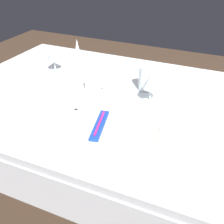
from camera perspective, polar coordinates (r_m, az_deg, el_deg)
ground_plane at (r=1.87m, az=2.70°, el=-18.31°), size 6.00×6.00×0.00m
dining_table at (r=1.44m, az=3.33°, el=-0.85°), size 1.80×1.11×0.74m
dinner_plate at (r=1.18m, az=-2.41°, el=-3.16°), size 0.28×0.28×0.02m
toothbrush_package at (r=1.18m, az=-2.42°, el=-2.48°), size 0.09×0.21×0.02m
fork_outer at (r=1.28m, az=-8.50°, el=-1.02°), size 0.02×0.23×0.00m
dinner_knife at (r=1.14m, az=5.33°, el=-5.21°), size 0.02×0.24×0.00m
spoon_soup at (r=1.16m, az=7.31°, el=-4.81°), size 0.03×0.22×0.01m
spoon_dessert at (r=1.16m, az=8.88°, el=-4.83°), size 0.03×0.22×0.01m
saucer_left at (r=1.50m, az=-3.61°, el=4.45°), size 0.14×0.14×0.01m
coffee_cup_left at (r=1.49m, az=-3.60°, el=5.69°), size 0.11×0.09×0.06m
wine_glass_centre at (r=1.36m, az=7.57°, el=5.81°), size 0.08×0.08×0.14m
wine_glass_left at (r=1.72m, az=-11.18°, el=10.98°), size 0.08×0.08×0.15m
drink_tumbler at (r=1.49m, az=6.43°, el=6.09°), size 0.07×0.07×0.12m
napkin_folded at (r=1.73m, az=-6.66°, el=10.94°), size 0.07×0.07×0.18m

